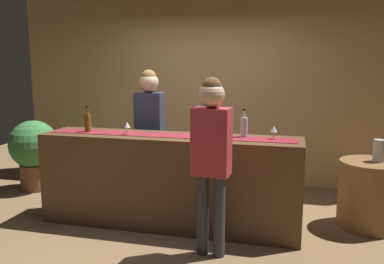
{
  "coord_description": "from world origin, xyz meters",
  "views": [
    {
      "loc": [
        1.32,
        -4.12,
        1.78
      ],
      "look_at": [
        0.26,
        0.0,
        1.07
      ],
      "focal_mm": 37.82,
      "sensor_mm": 36.0,
      "label": 1
    }
  ],
  "objects_px": {
    "wine_bottle_amber": "(88,122)",
    "wine_glass_near_customer": "(127,125)",
    "bartender": "(150,122)",
    "wine_bottle_clear": "(244,127)",
    "customer_sipping": "(211,148)",
    "round_side_table": "(370,194)",
    "vase_on_side_table": "(379,151)",
    "wine_glass_mid_counter": "(274,129)",
    "potted_plant_tall": "(34,150)"
  },
  "relations": [
    {
      "from": "wine_bottle_amber",
      "to": "wine_glass_near_customer",
      "type": "height_order",
      "value": "wine_bottle_amber"
    },
    {
      "from": "wine_glass_near_customer",
      "to": "bartender",
      "type": "distance_m",
      "value": 0.64
    },
    {
      "from": "wine_bottle_clear",
      "to": "customer_sipping",
      "type": "bearing_deg",
      "value": -106.61
    },
    {
      "from": "round_side_table",
      "to": "wine_bottle_clear",
      "type": "bearing_deg",
      "value": -163.29
    },
    {
      "from": "bartender",
      "to": "vase_on_side_table",
      "type": "xyz_separation_m",
      "value": [
        2.65,
        -0.06,
        -0.2
      ]
    },
    {
      "from": "wine_glass_near_customer",
      "to": "wine_glass_mid_counter",
      "type": "relative_size",
      "value": 1.0
    },
    {
      "from": "vase_on_side_table",
      "to": "potted_plant_tall",
      "type": "distance_m",
      "value": 4.5
    },
    {
      "from": "wine_bottle_amber",
      "to": "wine_bottle_clear",
      "type": "distance_m",
      "value": 1.77
    },
    {
      "from": "vase_on_side_table",
      "to": "potted_plant_tall",
      "type": "bearing_deg",
      "value": 176.69
    },
    {
      "from": "wine_bottle_clear",
      "to": "potted_plant_tall",
      "type": "distance_m",
      "value": 3.19
    },
    {
      "from": "round_side_table",
      "to": "vase_on_side_table",
      "type": "bearing_deg",
      "value": 15.89
    },
    {
      "from": "wine_bottle_amber",
      "to": "wine_glass_near_customer",
      "type": "distance_m",
      "value": 0.5
    },
    {
      "from": "wine_glass_near_customer",
      "to": "round_side_table",
      "type": "xyz_separation_m",
      "value": [
        2.61,
        0.56,
        -0.75
      ]
    },
    {
      "from": "customer_sipping",
      "to": "vase_on_side_table",
      "type": "relative_size",
      "value": 6.95
    },
    {
      "from": "wine_bottle_amber",
      "to": "vase_on_side_table",
      "type": "bearing_deg",
      "value": 9.47
    },
    {
      "from": "wine_bottle_amber",
      "to": "wine_glass_near_customer",
      "type": "relative_size",
      "value": 2.1
    },
    {
      "from": "bartender",
      "to": "round_side_table",
      "type": "relative_size",
      "value": 2.32
    },
    {
      "from": "wine_bottle_clear",
      "to": "wine_glass_near_customer",
      "type": "relative_size",
      "value": 2.1
    },
    {
      "from": "bartender",
      "to": "customer_sipping",
      "type": "xyz_separation_m",
      "value": [
        1.03,
        -1.18,
        -0.04
      ]
    },
    {
      "from": "round_side_table",
      "to": "wine_bottle_amber",
      "type": "bearing_deg",
      "value": -170.66
    },
    {
      "from": "wine_glass_mid_counter",
      "to": "potted_plant_tall",
      "type": "bearing_deg",
      "value": 167.78
    },
    {
      "from": "wine_glass_near_customer",
      "to": "vase_on_side_table",
      "type": "bearing_deg",
      "value": 12.15
    },
    {
      "from": "potted_plant_tall",
      "to": "wine_bottle_clear",
      "type": "bearing_deg",
      "value": -12.54
    },
    {
      "from": "bartender",
      "to": "potted_plant_tall",
      "type": "height_order",
      "value": "bartender"
    },
    {
      "from": "wine_bottle_amber",
      "to": "potted_plant_tall",
      "type": "relative_size",
      "value": 0.3
    },
    {
      "from": "wine_bottle_clear",
      "to": "round_side_table",
      "type": "xyz_separation_m",
      "value": [
        1.35,
        0.41,
        -0.76
      ]
    },
    {
      "from": "wine_bottle_clear",
      "to": "round_side_table",
      "type": "height_order",
      "value": "wine_bottle_clear"
    },
    {
      "from": "customer_sipping",
      "to": "vase_on_side_table",
      "type": "bearing_deg",
      "value": 39.59
    },
    {
      "from": "bartender",
      "to": "customer_sipping",
      "type": "bearing_deg",
      "value": 131.1
    },
    {
      "from": "round_side_table",
      "to": "customer_sipping",
      "type": "bearing_deg",
      "value": -144.8
    },
    {
      "from": "wine_glass_mid_counter",
      "to": "customer_sipping",
      "type": "relative_size",
      "value": 0.09
    },
    {
      "from": "bartender",
      "to": "wine_bottle_amber",
      "type": "bearing_deg",
      "value": 48.5
    },
    {
      "from": "wine_bottle_amber",
      "to": "wine_glass_near_customer",
      "type": "xyz_separation_m",
      "value": [
        0.5,
        -0.05,
        -0.01
      ]
    },
    {
      "from": "wine_glass_mid_counter",
      "to": "vase_on_side_table",
      "type": "height_order",
      "value": "wine_glass_mid_counter"
    },
    {
      "from": "customer_sipping",
      "to": "round_side_table",
      "type": "xyz_separation_m",
      "value": [
        1.56,
        1.1,
        -0.66
      ]
    },
    {
      "from": "wine_bottle_amber",
      "to": "customer_sipping",
      "type": "xyz_separation_m",
      "value": [
        1.56,
        -0.59,
        -0.1
      ]
    },
    {
      "from": "bartender",
      "to": "wine_bottle_clear",
      "type": "bearing_deg",
      "value": 158.49
    },
    {
      "from": "wine_glass_mid_counter",
      "to": "round_side_table",
      "type": "bearing_deg",
      "value": 23.66
    },
    {
      "from": "bartender",
      "to": "round_side_table",
      "type": "distance_m",
      "value": 2.68
    },
    {
      "from": "customer_sipping",
      "to": "vase_on_side_table",
      "type": "height_order",
      "value": "customer_sipping"
    },
    {
      "from": "round_side_table",
      "to": "wine_glass_mid_counter",
      "type": "bearing_deg",
      "value": -156.34
    },
    {
      "from": "wine_glass_near_customer",
      "to": "vase_on_side_table",
      "type": "relative_size",
      "value": 0.6
    },
    {
      "from": "wine_glass_mid_counter",
      "to": "vase_on_side_table",
      "type": "distance_m",
      "value": 1.23
    },
    {
      "from": "wine_glass_near_customer",
      "to": "wine_bottle_clear",
      "type": "bearing_deg",
      "value": 6.9
    },
    {
      "from": "wine_glass_mid_counter",
      "to": "round_side_table",
      "type": "xyz_separation_m",
      "value": [
        1.04,
        0.46,
        -0.75
      ]
    },
    {
      "from": "customer_sipping",
      "to": "round_side_table",
      "type": "distance_m",
      "value": 2.02
    },
    {
      "from": "bartender",
      "to": "round_side_table",
      "type": "height_order",
      "value": "bartender"
    },
    {
      "from": "wine_bottle_amber",
      "to": "potted_plant_tall",
      "type": "bearing_deg",
      "value": 148.87
    },
    {
      "from": "wine_bottle_amber",
      "to": "customer_sipping",
      "type": "bearing_deg",
      "value": -20.68
    },
    {
      "from": "customer_sipping",
      "to": "round_side_table",
      "type": "bearing_deg",
      "value": 40.19
    }
  ]
}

